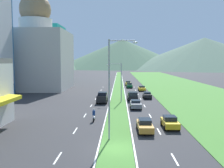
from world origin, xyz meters
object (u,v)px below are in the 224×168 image
at_px(car_7, 129,85).
at_px(street_lamp_near, 112,83).
at_px(pickup_truck_1, 102,98).
at_px(car_5, 142,88).
at_px(car_4, 147,95).
at_px(car_0, 145,125).
at_px(motorcycle_rider, 94,116).
at_px(car_1, 128,83).
at_px(car_2, 170,122).
at_px(street_lamp_mid, 119,79).
at_px(car_3, 136,104).
at_px(pickup_truck_0, 133,96).

bearing_deg(car_7, street_lamp_near, -4.25).
bearing_deg(pickup_truck_1, car_5, -25.55).
bearing_deg(car_4, car_0, -6.82).
height_order(car_4, motorcycle_rider, motorcycle_rider).
relative_size(car_4, car_7, 0.93).
relative_size(car_1, car_2, 1.01).
bearing_deg(car_7, street_lamp_mid, -6.52).
xyz_separation_m(car_1, car_7, (0.18, -7.96, 0.00)).
distance_m(car_2, car_3, 13.91).
height_order(street_lamp_near, car_5, street_lamp_near).
height_order(street_lamp_near, car_2, street_lamp_near).
distance_m(car_4, car_5, 15.11).
relative_size(car_0, car_4, 1.13).
bearing_deg(street_lamp_mid, motorcycle_rider, -101.68).
bearing_deg(pickup_truck_1, car_0, -162.99).
bearing_deg(pickup_truck_1, street_lamp_mid, -77.83).
bearing_deg(street_lamp_mid, car_4, 38.46).
distance_m(pickup_truck_1, motorcycle_rider, 16.61).
xyz_separation_m(car_1, car_3, (-0.11, -43.84, -0.03)).
distance_m(pickup_truck_0, pickup_truck_1, 7.08).
distance_m(street_lamp_mid, car_2, 22.13).
distance_m(car_2, car_4, 25.87).
height_order(car_0, motorcycle_rider, motorcycle_rider).
bearing_deg(car_2, car_0, -63.78).
height_order(car_1, car_7, car_7).
relative_size(street_lamp_near, car_7, 2.46).
xyz_separation_m(car_0, car_4, (3.29, 27.51, 0.00)).
relative_size(car_3, car_7, 1.03).
height_order(car_0, car_2, car_2).
xyz_separation_m(car_2, car_4, (-0.05, 25.87, -0.01)).
xyz_separation_m(car_0, car_7, (0.16, 50.99, 0.04)).
distance_m(street_lamp_mid, car_5, 21.58).
relative_size(street_lamp_mid, motorcycle_rider, 4.06).
xyz_separation_m(car_5, pickup_truck_0, (-3.56, -18.05, 0.24)).
distance_m(street_lamp_mid, car_0, 23.00).
xyz_separation_m(street_lamp_near, car_3, (3.74, 18.45, -5.35)).
bearing_deg(car_4, car_5, 179.63).
xyz_separation_m(car_1, car_4, (3.31, -31.44, -0.03)).
height_order(car_3, car_4, car_3).
bearing_deg(car_0, pickup_truck_1, -162.99).
bearing_deg(car_4, car_7, -172.40).
distance_m(car_3, car_7, 35.88).
bearing_deg(car_1, car_5, 11.78).
relative_size(street_lamp_mid, car_2, 2.01).
relative_size(car_0, motorcycle_rider, 2.30).
bearing_deg(car_3, car_2, 14.47).
height_order(street_lamp_near, car_0, street_lamp_near).
distance_m(car_3, car_5, 27.74).
relative_size(pickup_truck_1, motorcycle_rider, 2.70).
height_order(car_4, pickup_truck_1, pickup_truck_1).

